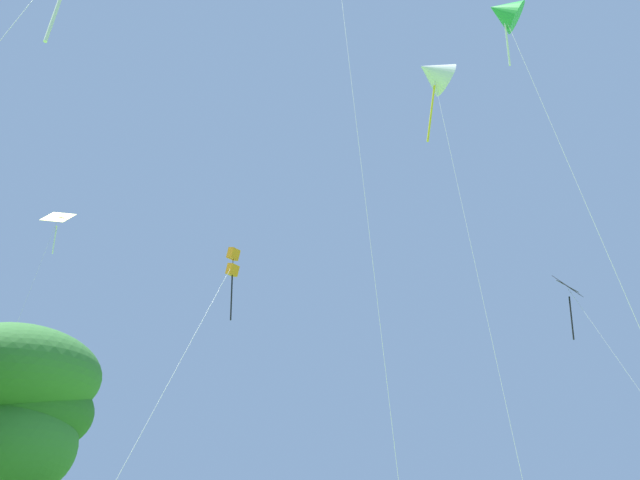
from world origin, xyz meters
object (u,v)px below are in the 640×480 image
Objects in this scene: kite_white_distant at (434,74)px; kite_black_large at (573,301)px; kite_yellow_diamond at (55,229)px; tree_right_cluster at (17,404)px; kite_orange_box at (231,267)px; kite_green_small at (504,13)px.

kite_white_distant reaches higher than kite_black_large.
kite_black_large is (30.39, -14.13, -10.08)m from kite_yellow_diamond.
tree_right_cluster is (-25.20, 0.50, -4.75)m from kite_black_large.
kite_orange_box is at bearing -57.27° from kite_yellow_diamond.
tree_right_cluster is at bearing 156.61° from kite_white_distant.
kite_black_large is at bearing 64.89° from kite_green_small.
kite_black_large reaches higher than kite_orange_box.
kite_black_large is (14.82, 10.09, 2.40)m from kite_orange_box.
kite_orange_box is at bearing -45.57° from tree_right_cluster.
kite_white_distant is (-1.43, 5.16, 1.42)m from kite_green_small.
kite_white_distant reaches higher than tree_right_cluster.
kite_green_small is (8.99, -2.33, 8.37)m from kite_orange_box.
kite_white_distant is at bearing -42.76° from kite_yellow_diamond.
kite_yellow_diamond is (-15.57, 24.23, 12.48)m from kite_orange_box.
tree_right_cluster is at bearing 134.43° from kite_orange_box.
kite_orange_box is at bearing 165.47° from kite_green_small.
kite_black_large reaches higher than tree_right_cluster.
kite_white_distant is at bearing 20.51° from kite_orange_box.
kite_black_large is at bearing 45.05° from kite_white_distant.
kite_orange_box is 0.78× the size of kite_black_large.
tree_right_cluster is (-19.38, 12.92, -10.71)m from kite_green_small.
kite_black_large is 1.25× the size of tree_right_cluster.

